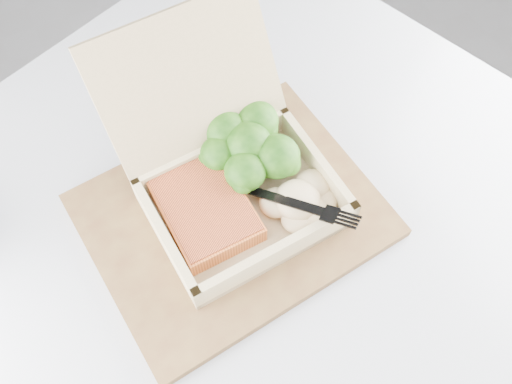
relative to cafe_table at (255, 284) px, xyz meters
name	(u,v)px	position (x,y,z in m)	size (l,w,h in m)	color
floor	(58,200)	(-0.30, 0.63, -0.55)	(4.00, 4.00, 0.00)	gray
cafe_table	(255,284)	(0.00, 0.00, 0.00)	(1.10, 1.10, 0.75)	black
serving_tray	(232,215)	(-0.02, 0.03, 0.20)	(0.34, 0.27, 0.01)	brown
takeout_container	(226,164)	(-0.01, 0.06, 0.25)	(0.23, 0.27, 0.18)	#A18560
salmon_fillet	(205,210)	(-0.05, 0.03, 0.23)	(0.10, 0.13, 0.03)	orange
broccoli_pile	(249,150)	(0.03, 0.08, 0.24)	(0.13, 0.13, 0.05)	#3D791A
mashed_potatoes	(298,200)	(0.05, 0.00, 0.23)	(0.09, 0.08, 0.03)	#D6BC8B
plastic_fork	(268,193)	(0.02, 0.01, 0.24)	(0.10, 0.13, 0.03)	black
receipt	(157,119)	(-0.05, 0.21, 0.19)	(0.08, 0.16, 0.00)	white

